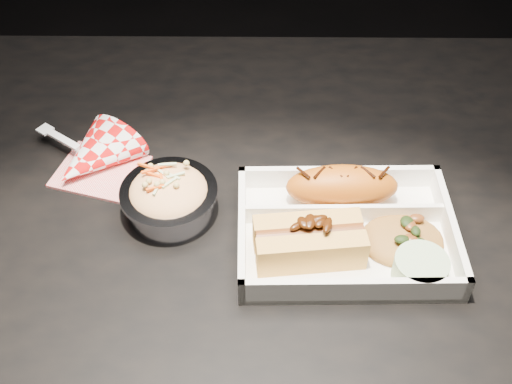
% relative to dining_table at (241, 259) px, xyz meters
% --- Properties ---
extents(dining_table, '(1.20, 0.80, 0.75)m').
position_rel_dining_table_xyz_m(dining_table, '(0.00, 0.00, 0.00)').
color(dining_table, black).
rests_on(dining_table, ground).
extents(food_tray, '(0.25, 0.19, 0.04)m').
position_rel_dining_table_xyz_m(food_tray, '(0.13, -0.04, 0.10)').
color(food_tray, white).
rests_on(food_tray, dining_table).
extents(fried_pastry, '(0.14, 0.06, 0.05)m').
position_rel_dining_table_xyz_m(fried_pastry, '(0.12, 0.01, 0.12)').
color(fried_pastry, '#C35E13').
rests_on(fried_pastry, food_tray).
extents(hotdog, '(0.13, 0.07, 0.06)m').
position_rel_dining_table_xyz_m(hotdog, '(0.08, -0.07, 0.12)').
color(hotdog, '#E2A84D').
rests_on(hotdog, food_tray).
extents(fried_rice_mound, '(0.10, 0.08, 0.03)m').
position_rel_dining_table_xyz_m(fried_rice_mound, '(0.19, -0.05, 0.11)').
color(fried_rice_mound, '#A97031').
rests_on(fried_rice_mound, food_tray).
extents(cupcake_liner, '(0.06, 0.06, 0.03)m').
position_rel_dining_table_xyz_m(cupcake_liner, '(0.20, -0.10, 0.11)').
color(cupcake_liner, '#AAC696').
rests_on(cupcake_liner, food_tray).
extents(foil_coleslaw_cup, '(0.12, 0.12, 0.06)m').
position_rel_dining_table_xyz_m(foil_coleslaw_cup, '(-0.08, 0.00, 0.12)').
color(foil_coleslaw_cup, silver).
rests_on(foil_coleslaw_cup, dining_table).
extents(napkin_fork, '(0.16, 0.15, 0.10)m').
position_rel_dining_table_xyz_m(napkin_fork, '(-0.19, 0.08, 0.11)').
color(napkin_fork, red).
rests_on(napkin_fork, dining_table).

